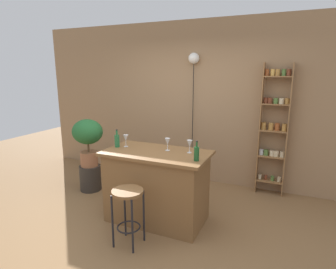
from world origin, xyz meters
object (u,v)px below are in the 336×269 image
(bottle_vinegar, at_px, (197,153))
(wine_glass_right, at_px, (190,144))
(spice_shelf, at_px, (274,128))
(bottle_olive_oil, at_px, (117,140))
(pendant_globe_light, at_px, (194,61))
(wine_glass_left, at_px, (126,138))
(bar_stool, at_px, (128,204))
(potted_plant, at_px, (88,136))
(wine_glass_center, at_px, (167,142))
(plant_stool, at_px, (90,178))

(bottle_vinegar, xyz_separation_m, wine_glass_right, (-0.18, 0.27, 0.03))
(spice_shelf, xyz_separation_m, bottle_olive_oil, (-1.90, -1.50, -0.05))
(spice_shelf, bearing_deg, pendant_globe_light, 178.02)
(wine_glass_right, bearing_deg, wine_glass_left, -175.51)
(bar_stool, distance_m, potted_plant, 1.79)
(wine_glass_center, xyz_separation_m, pendant_globe_light, (-0.15, 1.43, 1.05))
(potted_plant, bearing_deg, wine_glass_right, -8.81)
(potted_plant, relative_size, wine_glass_center, 4.76)
(plant_stool, height_order, potted_plant, potted_plant)
(potted_plant, bearing_deg, bar_stool, -36.94)
(plant_stool, relative_size, wine_glass_center, 2.57)
(plant_stool, bearing_deg, spice_shelf, 21.41)
(spice_shelf, distance_m, bottle_olive_oil, 2.42)
(spice_shelf, xyz_separation_m, wine_glass_center, (-1.20, -1.38, -0.03))
(spice_shelf, bearing_deg, bar_stool, -122.54)
(wine_glass_center, bearing_deg, wine_glass_right, 3.13)
(potted_plant, bearing_deg, spice_shelf, 21.41)
(bottle_olive_oil, xyz_separation_m, wine_glass_left, (0.10, 0.06, 0.03))
(bottle_vinegar, relative_size, wine_glass_right, 1.45)
(potted_plant, distance_m, wine_glass_left, 1.02)
(bottle_olive_oil, relative_size, wine_glass_center, 1.48)
(potted_plant, bearing_deg, wine_glass_center, -11.05)
(spice_shelf, relative_size, bottle_vinegar, 8.78)
(pendant_globe_light, bearing_deg, spice_shelf, -1.98)
(wine_glass_left, relative_size, pendant_globe_light, 0.07)
(potted_plant, distance_m, bottle_vinegar, 2.11)
(bottle_vinegar, distance_m, bottle_olive_oil, 1.18)
(wine_glass_center, bearing_deg, pendant_globe_light, 95.91)
(plant_stool, height_order, wine_glass_center, wine_glass_center)
(plant_stool, bearing_deg, wine_glass_center, -11.05)
(bar_stool, relative_size, pendant_globe_light, 0.29)
(bottle_vinegar, height_order, wine_glass_left, bottle_vinegar)
(bar_stool, bearing_deg, bottle_olive_oil, 130.78)
(wine_glass_left, bearing_deg, wine_glass_right, 4.49)
(plant_stool, height_order, wine_glass_right, wine_glass_right)
(bar_stool, xyz_separation_m, wine_glass_center, (0.15, 0.75, 0.56))
(bottle_vinegar, bearing_deg, potted_plant, 164.60)
(wine_glass_center, bearing_deg, bottle_vinegar, -28.15)
(wine_glass_left, bearing_deg, bottle_vinegar, -10.62)
(spice_shelf, height_order, plant_stool, spice_shelf)
(bottle_olive_oil, bearing_deg, wine_glass_left, 32.66)
(plant_stool, xyz_separation_m, wine_glass_right, (1.85, -0.29, 0.85))
(spice_shelf, relative_size, wine_glass_center, 12.70)
(wine_glass_left, bearing_deg, plant_stool, 159.45)
(bar_stool, distance_m, bottle_olive_oil, 0.99)
(bottle_olive_oil, xyz_separation_m, pendant_globe_light, (0.55, 1.54, 1.08))
(bottle_olive_oil, height_order, wine_glass_right, bottle_olive_oil)
(plant_stool, distance_m, wine_glass_center, 1.79)
(bottle_olive_oil, relative_size, wine_glass_right, 1.48)
(plant_stool, xyz_separation_m, bottle_olive_oil, (0.85, -0.42, 0.83))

